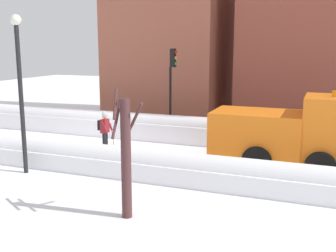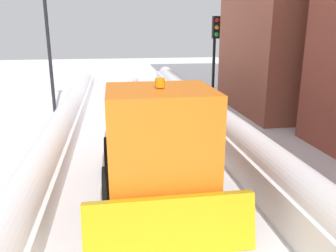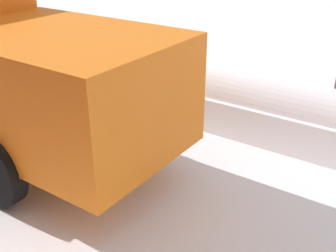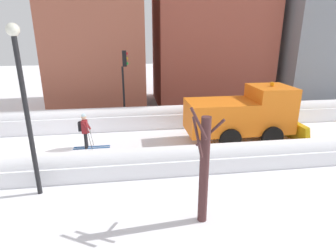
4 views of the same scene
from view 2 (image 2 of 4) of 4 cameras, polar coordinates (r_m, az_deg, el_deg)
name	(u,v)px [view 2 (image 2 of 4)]	position (r m, az deg, el deg)	size (l,w,h in m)	color
ground_plane	(154,192)	(9.04, -2.38, -10.89)	(80.00, 80.00, 0.00)	white
snowbank_left	(261,162)	(9.52, 15.25, -5.87)	(1.10, 36.00, 1.33)	white
snowbank_right	(35,182)	(9.01, -21.25, -8.69)	(1.10, 36.00, 1.10)	white
plow_truck	(153,135)	(8.70, -2.49, -1.48)	(3.20, 5.98, 3.12)	orange
skier	(136,94)	(16.72, -5.37, 5.33)	(0.62, 1.80, 1.81)	black
traffic_light_pole	(215,50)	(15.02, 7.79, 12.44)	(0.28, 0.42, 4.55)	black
street_lamp	(48,38)	(17.77, -19.31, 13.65)	(0.40, 0.40, 5.79)	black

